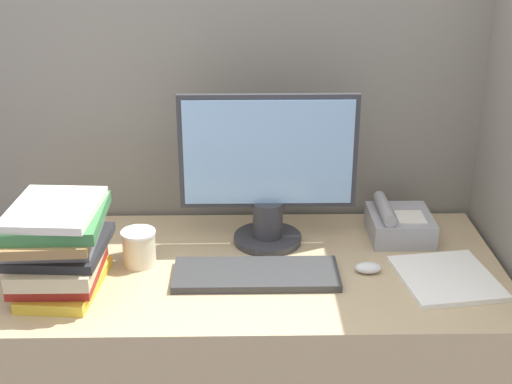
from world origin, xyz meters
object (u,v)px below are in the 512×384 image
Objects in this scene: mouse at (367,268)px; book_stack at (57,246)px; coffee_cup at (138,248)px; keyboard at (255,274)px; desk_telephone at (398,224)px; monitor at (267,175)px.

book_stack is at bearing -175.40° from mouse.
coffee_cup is (-0.62, 0.06, 0.04)m from mouse.
desk_telephone is at bearing 29.16° from keyboard.
coffee_cup is at bearing -168.14° from desk_telephone.
monitor is 0.60m from book_stack.
desk_telephone is (0.92, 0.28, -0.08)m from book_stack.
desk_telephone is (0.39, 0.02, -0.17)m from monitor.
monitor is 1.62× the size of book_stack.
monitor is 6.99× the size of mouse.
coffee_cup is 0.76m from desk_telephone.
keyboard is at bearing -14.32° from coffee_cup.
mouse is (0.26, -0.19, -0.19)m from monitor.
desk_telephone reaches higher than coffee_cup.
desk_telephone is at bearing 59.95° from mouse.
keyboard is 0.33m from coffee_cup.
book_stack reaches higher than keyboard.
monitor is 1.14× the size of keyboard.
mouse is at bearing 4.60° from book_stack.
book_stack is at bearing -163.28° from desk_telephone.
book_stack is (-0.54, -0.25, -0.09)m from monitor.
mouse is 0.62m from coffee_cup.
mouse is 0.37× the size of desk_telephone.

